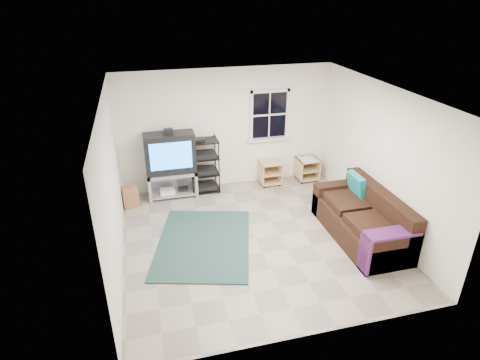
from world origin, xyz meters
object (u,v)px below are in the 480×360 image
object	(u,v)px
tv_unit	(171,160)
av_rack	(204,169)
side_table_right	(307,167)
side_table_left	(269,171)
sofa	(363,220)

from	to	relation	value
tv_unit	av_rack	bearing A→B (deg)	2.88
tv_unit	side_table_right	size ratio (longest dim) A/B	2.79
side_table_left	tv_unit	bearing A→B (deg)	-178.25
tv_unit	sofa	distance (m)	3.98
side_table_left	side_table_right	distance (m)	0.90
tv_unit	sofa	bearing A→B (deg)	-38.09
sofa	side_table_right	bearing A→B (deg)	90.35
side_table_right	sofa	world-z (taller)	sofa
side_table_left	sofa	distance (m)	2.66
side_table_right	sofa	distance (m)	2.48
side_table_right	av_rack	bearing A→B (deg)	-179.69
tv_unit	sofa	size ratio (longest dim) A/B	0.72
side_table_left	side_table_right	world-z (taller)	side_table_right
side_table_right	sofa	bearing A→B (deg)	-89.65
av_rack	sofa	size ratio (longest dim) A/B	0.58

